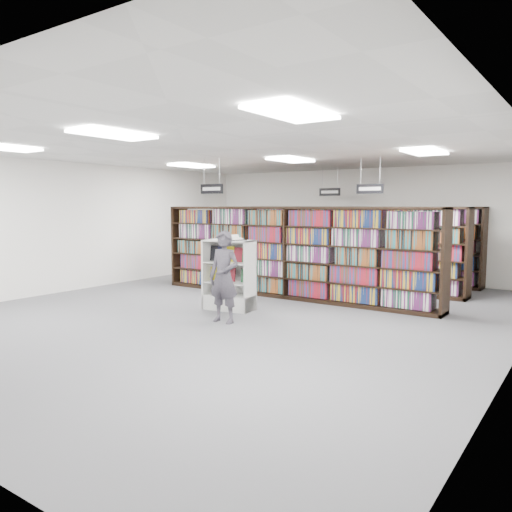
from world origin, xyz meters
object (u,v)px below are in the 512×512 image
Objects in this scene: open_book at (233,238)px; bookshelf_row_near at (290,253)px; endcap_display at (230,286)px; shopper at (224,277)px.

bookshelf_row_near is at bearing 97.12° from open_book.
endcap_display is 0.99m from open_book.
open_book reaches higher than endcap_display.
shopper is at bearing -65.11° from endcap_display.
shopper reaches higher than open_book.
endcap_display is 0.86× the size of shopper.
bookshelf_row_near is 2.84m from shopper.
shopper is (0.28, -2.82, -0.21)m from bookshelf_row_near.
endcap_display is at bearing -143.91° from open_book.
open_book is (-0.28, -1.81, 0.42)m from bookshelf_row_near.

